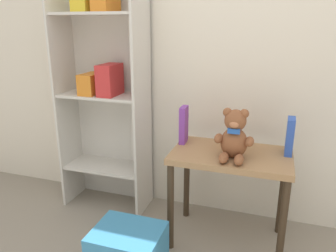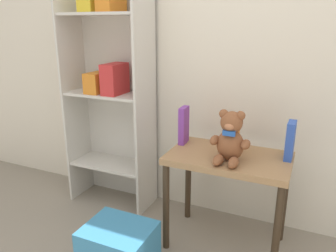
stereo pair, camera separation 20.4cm
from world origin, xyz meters
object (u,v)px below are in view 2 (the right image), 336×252
(teddy_bear, at_px, (230,138))
(book_standing_orange, at_px, (234,134))
(book_standing_blue, at_px, (290,141))
(storage_bin, at_px, (119,251))
(bookshelf_side, at_px, (111,77))
(book_standing_purple, at_px, (184,125))
(display_table, at_px, (228,170))

(teddy_bear, height_order, book_standing_orange, teddy_bear)
(book_standing_blue, height_order, storage_bin, book_standing_blue)
(bookshelf_side, height_order, book_standing_purple, bookshelf_side)
(display_table, bearing_deg, book_standing_blue, 15.42)
(book_standing_orange, distance_m, book_standing_blue, 0.31)
(display_table, height_order, book_standing_purple, book_standing_purple)
(teddy_bear, xyz_separation_m, book_standing_orange, (-0.02, 0.16, -0.03))
(book_standing_purple, xyz_separation_m, storage_bin, (-0.14, -0.58, -0.56))
(display_table, distance_m, book_standing_purple, 0.39)
(bookshelf_side, distance_m, book_standing_purple, 0.67)
(book_standing_blue, bearing_deg, bookshelf_side, 175.70)
(book_standing_blue, distance_m, storage_bin, 1.11)
(bookshelf_side, xyz_separation_m, book_standing_purple, (0.61, -0.13, -0.24))
(teddy_bear, height_order, book_standing_purple, teddy_bear)
(display_table, xyz_separation_m, book_standing_blue, (0.31, 0.09, 0.20))
(bookshelf_side, distance_m, book_standing_orange, 0.97)
(display_table, distance_m, book_standing_orange, 0.21)
(book_standing_orange, xyz_separation_m, storage_bin, (-0.45, -0.58, -0.54))
(bookshelf_side, distance_m, storage_bin, 1.17)
(display_table, height_order, teddy_bear, teddy_bear)
(storage_bin, bearing_deg, book_standing_blue, 37.23)
(book_standing_purple, bearing_deg, book_standing_blue, -1.87)
(book_standing_purple, bearing_deg, display_table, -17.06)
(display_table, xyz_separation_m, book_standing_purple, (-0.31, 0.08, 0.21))
(bookshelf_side, height_order, display_table, bookshelf_side)
(book_standing_orange, bearing_deg, book_standing_blue, 0.38)
(bookshelf_side, bearing_deg, book_standing_blue, -5.73)
(bookshelf_side, distance_m, teddy_bear, 1.01)
(book_standing_orange, xyz_separation_m, book_standing_blue, (0.31, -0.00, 0.01))
(storage_bin, bearing_deg, display_table, 47.68)
(book_standing_blue, bearing_deg, display_table, -163.15)
(book_standing_purple, distance_m, storage_bin, 0.82)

